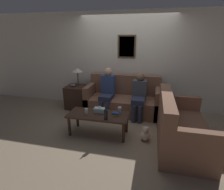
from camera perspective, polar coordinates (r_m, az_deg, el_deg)
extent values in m
plane|color=gray|center=(4.37, 2.35, -8.07)|extent=(16.00, 16.00, 0.00)
cube|color=silver|center=(4.91, 4.77, 10.81)|extent=(9.00, 0.06, 2.60)
cube|color=#4C3823|center=(4.83, 4.82, 15.46)|extent=(0.48, 0.02, 0.60)
cube|color=#B7CCB2|center=(4.82, 4.81, 15.45)|extent=(0.40, 0.01, 0.52)
cube|color=brown|center=(4.70, 3.47, -3.26)|extent=(1.92, 0.86, 0.43)
cube|color=brown|center=(4.85, 4.26, 3.50)|extent=(1.92, 0.20, 0.54)
cube|color=brown|center=(4.86, -6.91, -0.71)|extent=(0.14, 0.86, 0.73)
cube|color=brown|center=(4.59, 14.55, -2.39)|extent=(0.14, 0.86, 0.73)
cube|color=brown|center=(3.61, 21.85, -11.87)|extent=(0.86, 1.65, 0.43)
cube|color=brown|center=(3.35, 17.26, -4.41)|extent=(0.20, 1.65, 0.54)
cube|color=brown|center=(2.90, 24.24, -16.78)|extent=(0.86, 0.14, 0.73)
cube|color=brown|center=(4.21, 20.75, -4.97)|extent=(0.86, 0.14, 0.73)
cube|color=#382319|center=(3.62, -4.52, -6.51)|extent=(1.25, 0.53, 0.04)
cylinder|color=#382319|center=(3.75, -13.76, -9.89)|extent=(0.06, 0.06, 0.41)
cylinder|color=#382319|center=(3.43, 3.75, -12.25)|extent=(0.06, 0.06, 0.41)
cylinder|color=#382319|center=(4.08, -11.21, -7.31)|extent=(0.06, 0.06, 0.41)
cylinder|color=#382319|center=(3.78, 4.80, -9.15)|extent=(0.06, 0.06, 0.41)
cube|color=#382319|center=(5.08, -11.40, -0.62)|extent=(0.55, 0.55, 0.64)
cylinder|color=#262628|center=(4.90, -11.06, 5.23)|extent=(0.02, 0.02, 0.43)
cone|color=beige|center=(4.85, -11.24, 8.03)|extent=(0.29, 0.29, 0.10)
cube|color=navy|center=(4.99, -12.63, 2.98)|extent=(0.11, 0.10, 0.03)
cube|color=beige|center=(4.99, -12.65, 3.22)|extent=(0.12, 0.08, 0.02)
cylinder|color=black|center=(3.36, -2.00, -6.33)|extent=(0.07, 0.07, 0.20)
cylinder|color=black|center=(3.30, -2.03, -4.09)|extent=(0.03, 0.03, 0.09)
cylinder|color=silver|center=(3.67, 2.49, -4.78)|extent=(0.07, 0.07, 0.11)
cube|color=gold|center=(3.55, 1.21, -6.39)|extent=(0.14, 0.09, 0.03)
cube|color=navy|center=(3.54, 1.21, -5.99)|extent=(0.15, 0.10, 0.03)
cylinder|color=#BCBCC1|center=(3.61, -8.35, -5.29)|extent=(0.07, 0.07, 0.12)
cube|color=silver|center=(3.67, -4.06, -4.95)|extent=(0.23, 0.12, 0.10)
sphere|color=white|center=(3.64, -4.08, -3.95)|extent=(0.05, 0.05, 0.05)
cube|color=#2D334C|center=(4.48, -1.87, -0.72)|extent=(0.31, 0.43, 0.14)
cylinder|color=#2D334C|center=(4.40, -3.54, -4.81)|extent=(0.11, 0.11, 0.43)
cylinder|color=#2D334C|center=(4.36, -1.60, -5.01)|extent=(0.11, 0.11, 0.43)
cube|color=#33477A|center=(4.60, -1.20, 3.29)|extent=(0.34, 0.22, 0.53)
sphere|color=tan|center=(4.52, -1.23, 7.61)|extent=(0.19, 0.19, 0.19)
cube|color=#2D334C|center=(4.31, 8.59, -1.74)|extent=(0.31, 0.47, 0.14)
cylinder|color=#2D334C|center=(4.20, 7.08, -6.15)|extent=(0.11, 0.11, 0.43)
cylinder|color=#2D334C|center=(4.19, 9.17, -6.32)|extent=(0.11, 0.11, 0.43)
cube|color=#474C56|center=(4.46, 9.00, 2.00)|extent=(0.34, 0.22, 0.45)
sphere|color=#8C664C|center=(4.38, 9.21, 5.94)|extent=(0.20, 0.20, 0.20)
sphere|color=beige|center=(3.60, 10.74, -12.97)|extent=(0.19, 0.19, 0.19)
sphere|color=beige|center=(3.53, 10.88, -11.04)|extent=(0.12, 0.12, 0.12)
sphere|color=beige|center=(3.51, 10.20, -10.37)|extent=(0.04, 0.04, 0.04)
sphere|color=beige|center=(3.51, 11.64, -10.48)|extent=(0.04, 0.04, 0.04)
sphere|color=#FFEAD1|center=(3.49, 10.83, -11.53)|extent=(0.05, 0.05, 0.05)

